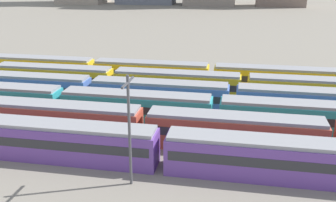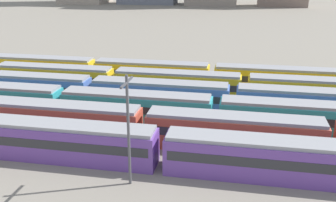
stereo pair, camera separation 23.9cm
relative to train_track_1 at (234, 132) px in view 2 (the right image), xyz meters
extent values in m
plane|color=gray|center=(-29.81, 7.80, -1.90)|extent=(600.00, 600.00, 0.00)
cube|color=#6B429E|center=(-15.97, -5.20, -0.20)|extent=(18.00, 3.00, 3.40)
cube|color=#2D2D33|center=(-15.97, -5.20, 0.20)|extent=(17.20, 3.06, 0.90)
cube|color=#939399|center=(-15.97, -5.20, 1.67)|extent=(17.60, 2.70, 0.35)
cube|color=#6B429E|center=(2.93, -5.20, -0.20)|extent=(18.00, 3.00, 3.40)
cube|color=#2D2D33|center=(2.93, -5.20, 0.20)|extent=(17.20, 3.06, 0.90)
cube|color=#939399|center=(2.93, -5.20, 1.67)|extent=(17.60, 2.70, 0.35)
cube|color=#BC4C38|center=(-18.90, 0.00, -0.20)|extent=(18.00, 3.00, 3.40)
cube|color=#2D2D33|center=(-18.90, 0.00, 0.20)|extent=(17.20, 3.06, 0.90)
cube|color=#939399|center=(-18.90, 0.00, 1.67)|extent=(17.60, 2.70, 0.35)
cube|color=#BC4C38|center=(0.00, 0.00, -0.20)|extent=(18.00, 3.00, 3.40)
cube|color=#2D2D33|center=(0.00, 0.00, 0.20)|extent=(17.20, 3.06, 0.90)
cube|color=#939399|center=(0.00, 0.00, 1.67)|extent=(17.60, 2.70, 0.35)
cube|color=teal|center=(-11.67, 5.20, -0.20)|extent=(18.00, 3.00, 3.40)
cube|color=#2D2D33|center=(-11.67, 5.20, 0.20)|extent=(17.20, 3.06, 0.90)
cube|color=#939399|center=(-11.67, 5.20, 1.67)|extent=(17.60, 2.70, 0.35)
cube|color=teal|center=(7.23, 5.20, -0.20)|extent=(18.00, 3.00, 3.40)
cube|color=#2D2D33|center=(7.23, 5.20, 0.20)|extent=(17.20, 3.06, 0.90)
cube|color=#939399|center=(7.23, 5.20, 1.67)|extent=(17.60, 2.70, 0.35)
cube|color=#4C70BC|center=(-28.81, 10.40, -0.20)|extent=(18.00, 3.00, 3.40)
cube|color=#2D2D33|center=(-28.81, 10.40, 0.20)|extent=(17.20, 3.06, 0.90)
cube|color=#939399|center=(-28.81, 10.40, 1.67)|extent=(17.60, 2.70, 0.35)
cube|color=#4C70BC|center=(-9.91, 10.40, -0.20)|extent=(18.00, 3.00, 3.40)
cube|color=#2D2D33|center=(-9.91, 10.40, 0.20)|extent=(17.20, 3.06, 0.90)
cube|color=#939399|center=(-9.91, 10.40, 1.67)|extent=(17.60, 2.70, 0.35)
cube|color=#4C70BC|center=(8.99, 10.40, -0.20)|extent=(18.00, 3.00, 3.40)
cube|color=#2D2D33|center=(8.99, 10.40, 0.20)|extent=(17.20, 3.06, 0.90)
cube|color=#939399|center=(8.99, 10.40, 1.67)|extent=(17.60, 2.70, 0.35)
cube|color=yellow|center=(-27.33, 15.60, -0.20)|extent=(18.00, 3.00, 3.40)
cube|color=#2D2D33|center=(-27.33, 15.60, 0.20)|extent=(17.20, 3.06, 0.90)
cube|color=#939399|center=(-27.33, 15.60, 1.67)|extent=(17.60, 2.70, 0.35)
cube|color=yellow|center=(-8.43, 15.60, -0.20)|extent=(18.00, 3.00, 3.40)
cube|color=#2D2D33|center=(-8.43, 15.60, 0.20)|extent=(17.20, 3.06, 0.90)
cube|color=#939399|center=(-8.43, 15.60, 1.67)|extent=(17.60, 2.70, 0.35)
cube|color=yellow|center=(10.47, 15.60, -0.20)|extent=(18.00, 3.00, 3.40)
cube|color=#2D2D33|center=(10.47, 15.60, 0.20)|extent=(17.20, 3.06, 0.90)
cube|color=#939399|center=(10.47, 15.60, 1.67)|extent=(17.60, 2.70, 0.35)
cube|color=yellow|center=(-32.30, 20.80, -0.20)|extent=(18.00, 3.00, 3.40)
cube|color=#2D2D33|center=(-32.30, 20.80, 0.20)|extent=(17.20, 3.06, 0.90)
cube|color=#939399|center=(-32.30, 20.80, 1.67)|extent=(17.60, 2.70, 0.35)
cube|color=yellow|center=(-13.40, 20.80, -0.20)|extent=(18.00, 3.00, 3.40)
cube|color=#2D2D33|center=(-13.40, 20.80, 0.20)|extent=(17.20, 3.06, 0.90)
cube|color=#939399|center=(-13.40, 20.80, 1.67)|extent=(17.60, 2.70, 0.35)
cube|color=yellow|center=(5.50, 20.80, -0.20)|extent=(18.00, 3.00, 3.40)
cube|color=#2D2D33|center=(5.50, 20.80, 0.20)|extent=(17.20, 3.06, 0.90)
cube|color=#939399|center=(5.50, 20.80, 1.67)|extent=(17.60, 2.70, 0.35)
cylinder|color=#4C4C51|center=(-8.57, -8.47, 2.99)|extent=(0.24, 0.24, 9.80)
cube|color=#47474C|center=(-8.57, -8.47, 7.29)|extent=(0.16, 3.20, 0.16)
camera|label=1|loc=(-0.10, -36.90, 16.05)|focal=41.50mm
camera|label=2|loc=(0.13, -36.86, 16.05)|focal=41.50mm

